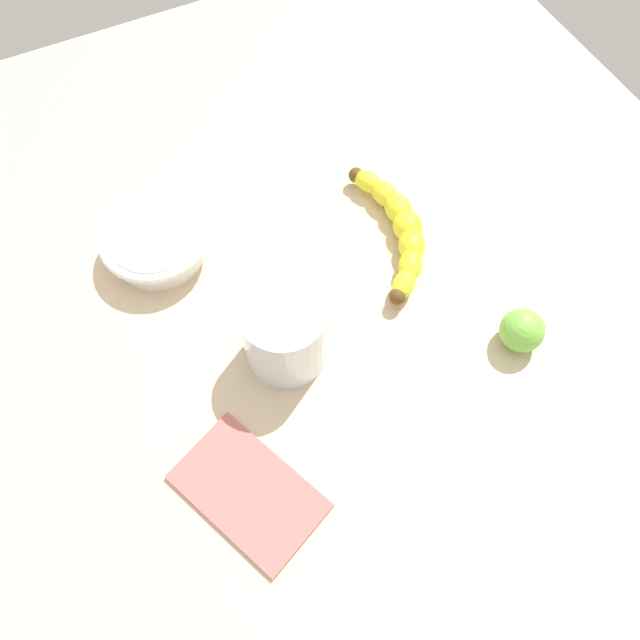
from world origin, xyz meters
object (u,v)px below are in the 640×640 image
object	(u,v)px
ceramic_bowl	(156,241)
lime_fruit	(522,330)
smoothie_glass	(285,334)
banana	(398,228)

from	to	relation	value
ceramic_bowl	lime_fruit	world-z (taller)	lime_fruit
smoothie_glass	lime_fruit	bearing A→B (deg)	67.03
banana	ceramic_bowl	size ratio (longest dim) A/B	1.53
ceramic_bowl	lime_fruit	xyz separation A→B (cm)	(30.09, 33.34, -0.01)
lime_fruit	banana	bearing A→B (deg)	-164.67
ceramic_bowl	lime_fruit	distance (cm)	44.91
smoothie_glass	ceramic_bowl	bearing A→B (deg)	-156.28
banana	lime_fruit	distance (cm)	19.81
banana	lime_fruit	size ratio (longest dim) A/B	4.09
banana	smoothie_glass	distance (cm)	21.48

